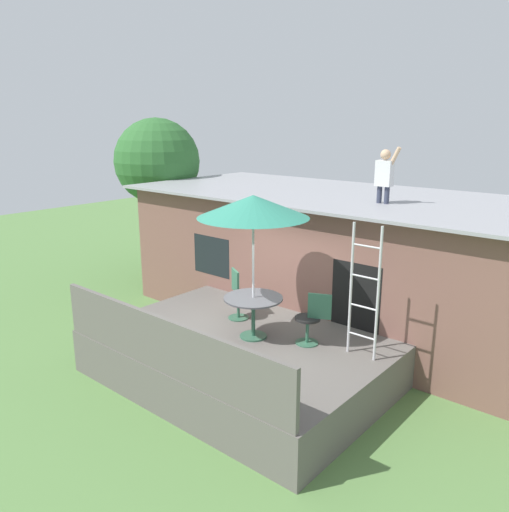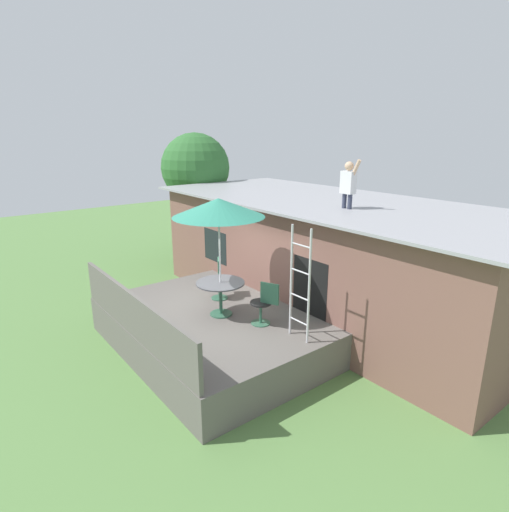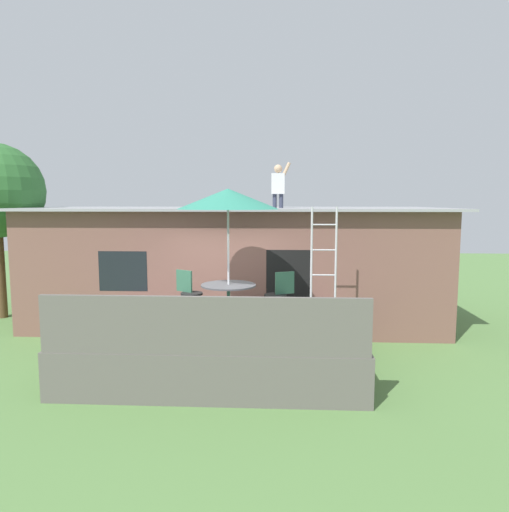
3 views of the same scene
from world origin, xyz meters
The scene contains 10 objects.
ground_plane centered at (0.00, 0.00, 0.00)m, with size 40.00×40.00×0.00m, color #567F42.
house centered at (0.00, 3.60, 1.48)m, with size 10.50×4.50×2.95m.
deck centered at (0.00, 0.00, 0.40)m, with size 5.09×3.71×0.80m, color #605B56.
deck_railing centered at (0.00, -1.81, 1.25)m, with size 4.99×0.08×0.90m, color #605B56.
patio_table centered at (0.17, 0.09, 1.39)m, with size 1.04×1.04×0.74m.
patio_umbrella centered at (0.17, 0.09, 3.15)m, with size 1.90×1.90×2.54m.
step_ladder centered at (2.00, 0.65, 1.90)m, with size 0.52×0.04×2.20m.
person_figure centered at (1.10, 2.96, 3.55)m, with size 0.47×0.20×1.11m.
patio_chair_left centered at (-0.69, 0.61, 1.26)m, with size 0.57×0.45×0.92m.
patio_chair_right centered at (1.12, 0.51, 1.26)m, with size 0.59×0.44×0.92m.
Camera 3 is at (1.13, -8.56, 3.10)m, focal length 32.73 mm.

